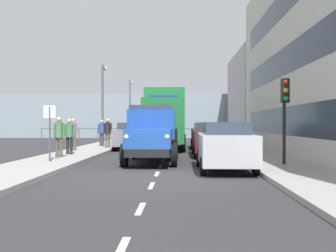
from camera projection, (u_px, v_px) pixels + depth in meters
ground_plane at (166, 154)px, 20.87m from camera, size 80.00×80.00×0.00m
sidewalk_left at (252, 153)px, 20.71m from camera, size 2.67×40.05×0.15m
sidewalk_right at (82, 153)px, 21.02m from camera, size 2.67×40.05×0.15m
road_centreline_markings at (166, 155)px, 20.40m from camera, size 0.12×36.74×0.01m
building_far_block at (281, 97)px, 36.75m from camera, size 8.82×11.83×8.30m
sea_horizon at (174, 116)px, 43.86m from camera, size 80.00×0.80×5.00m
seawall_railing at (173, 131)px, 40.27m from camera, size 28.08×0.08×1.20m
truck_vintage_blue at (152, 135)px, 16.14m from camera, size 2.17×5.64×2.43m
lorry_cargo_green at (165, 117)px, 25.12m from camera, size 2.58×8.20×3.87m
car_silver_kerbside_near at (225, 145)px, 13.68m from camera, size 1.89×4.23×1.72m
car_maroon_kerbside_1 at (211, 139)px, 19.65m from camera, size 1.91×4.56×1.72m
car_navy_kerbside_2 at (205, 135)px, 25.31m from camera, size 1.76×4.38×1.72m
car_grey_oppositeside_0 at (131, 136)px, 24.37m from camera, size 1.95×3.96×1.72m
car_black_oppositeside_1 at (141, 133)px, 30.28m from camera, size 1.90×4.52×1.72m
car_red_oppositeside_2 at (148, 132)px, 36.11m from camera, size 1.93×4.41×1.72m
pedestrian_in_dark_coat at (59, 133)px, 17.37m from camera, size 0.53×0.34×1.82m
pedestrian_with_bag at (69, 133)px, 18.95m from camera, size 0.53×0.34×1.76m
pedestrian_by_lamp at (73, 132)px, 21.67m from camera, size 0.53×0.34×1.80m
pedestrian_near_railing at (108, 130)px, 24.34m from camera, size 0.53×0.34×1.83m
pedestrian_couple_b at (102, 130)px, 25.92m from camera, size 0.53×0.34×1.77m
traffic_light_near at (285, 102)px, 14.35m from camera, size 0.28×0.41×3.20m
lamp_post_promenade at (103, 96)px, 27.70m from camera, size 0.32×1.14×5.73m
lamp_post_far at (130, 103)px, 39.75m from camera, size 0.32×1.14×5.98m
street_sign at (50, 123)px, 15.43m from camera, size 0.50×0.07×2.25m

